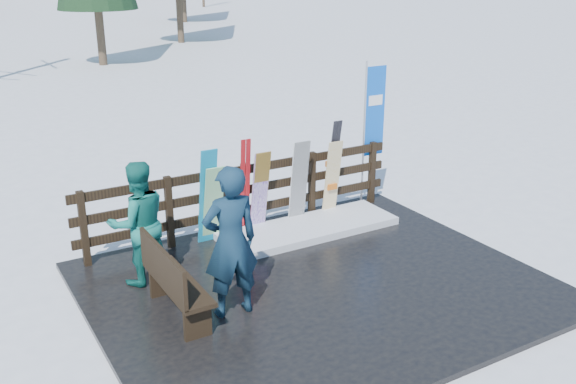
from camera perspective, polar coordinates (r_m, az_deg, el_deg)
ground at (r=9.03m, az=2.60°, el=-8.58°), size 700.00×700.00×0.00m
deck at (r=9.01m, az=2.60°, el=-8.36°), size 6.00×5.00×0.08m
fence at (r=10.48m, az=-3.87°, el=-0.05°), size 5.60×0.10×1.15m
snow_patch at (r=10.61m, az=1.86°, el=-3.24°), size 2.99×1.00×0.12m
bench at (r=8.10m, az=-10.29°, el=-7.69°), size 0.41×1.50×0.97m
snowboard_0 at (r=9.95m, az=-7.17°, el=-0.44°), size 0.27×0.32×1.58m
snowboard_1 at (r=10.04m, az=-6.67°, el=-1.13°), size 0.31×0.33×1.29m
snowboard_2 at (r=10.35m, az=-2.48°, el=-0.02°), size 0.27×0.29×1.40m
snowboard_3 at (r=10.35m, az=-2.52°, el=-0.06°), size 0.27×0.28×1.39m
snowboard_4 at (r=10.68m, az=0.98°, el=0.81°), size 0.30×0.22×1.47m
snowboard_5 at (r=11.04m, az=3.94°, el=1.15°), size 0.27×0.21×1.37m
ski_pair_a at (r=10.27m, az=-3.85°, el=0.43°), size 0.16×0.17×1.62m
ski_pair_b at (r=11.07m, az=3.95°, el=2.14°), size 0.17×0.30×1.72m
rental_flag at (r=11.58m, az=7.49°, el=6.64°), size 0.45×0.04×2.60m
person_front at (r=7.90m, az=-5.13°, el=-4.44°), size 0.74×0.51×1.96m
person_back at (r=8.92m, az=-13.13°, el=-2.72°), size 0.85×0.67×1.75m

